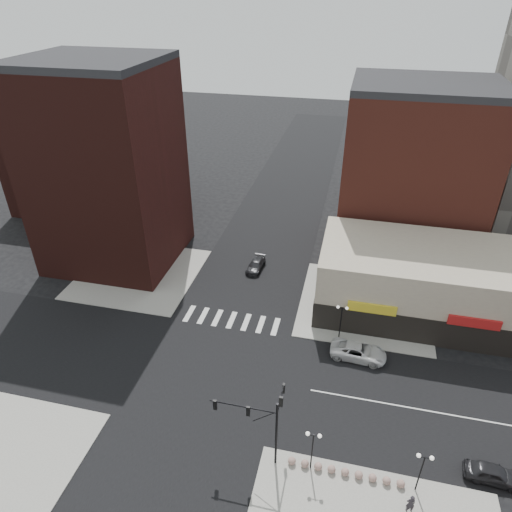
% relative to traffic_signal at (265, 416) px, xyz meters
% --- Properties ---
extents(ground, '(240.00, 240.00, 0.00)m').
position_rel_traffic_signal_xyz_m(ground, '(-7.24, 7.83, -4.96)').
color(ground, black).
rests_on(ground, ground).
extents(road_ew, '(200.00, 14.00, 0.02)m').
position_rel_traffic_signal_xyz_m(road_ew, '(-7.24, 7.83, -4.95)').
color(road_ew, black).
rests_on(road_ew, ground).
extents(road_ns, '(14.00, 200.00, 0.02)m').
position_rel_traffic_signal_xyz_m(road_ns, '(-7.24, 7.83, -4.95)').
color(road_ns, black).
rests_on(road_ns, ground).
extents(sidewalk_nw, '(15.00, 15.00, 0.12)m').
position_rel_traffic_signal_xyz_m(sidewalk_nw, '(-21.74, 22.33, -4.90)').
color(sidewalk_nw, gray).
rests_on(sidewalk_nw, ground).
extents(sidewalk_ne, '(15.00, 15.00, 0.12)m').
position_rel_traffic_signal_xyz_m(sidewalk_ne, '(7.26, 22.33, -4.90)').
color(sidewalk_ne, gray).
rests_on(sidewalk_ne, ground).
extents(building_nw, '(16.00, 15.00, 25.00)m').
position_rel_traffic_signal_xyz_m(building_nw, '(-26.24, 26.33, 7.54)').
color(building_nw, '#371511').
rests_on(building_nw, ground).
extents(building_nw_low, '(20.00, 18.00, 12.00)m').
position_rel_traffic_signal_xyz_m(building_nw_low, '(-39.24, 41.83, 1.04)').
color(building_nw_low, '#371511').
rests_on(building_nw_low, ground).
extents(building_ne_midrise, '(18.00, 15.00, 22.00)m').
position_rel_traffic_signal_xyz_m(building_ne_midrise, '(11.76, 37.33, 6.04)').
color(building_ne_midrise, maroon).
rests_on(building_ne_midrise, ground).
extents(building_ne_row, '(24.20, 12.20, 8.00)m').
position_rel_traffic_signal_xyz_m(building_ne_row, '(13.76, 22.83, -1.66)').
color(building_ne_row, '#B7AC91').
rests_on(building_ne_row, ground).
extents(traffic_signal, '(5.59, 3.09, 7.77)m').
position_rel_traffic_signal_xyz_m(traffic_signal, '(0.00, 0.00, 0.00)').
color(traffic_signal, black).
rests_on(traffic_signal, ground).
extents(street_lamp_se_a, '(1.22, 0.32, 4.16)m').
position_rel_traffic_signal_xyz_m(street_lamp_se_a, '(3.76, -0.17, -1.67)').
color(street_lamp_se_a, black).
rests_on(street_lamp_se_a, sidewalk_se).
extents(street_lamp_se_b, '(1.22, 0.32, 4.16)m').
position_rel_traffic_signal_xyz_m(street_lamp_se_b, '(11.76, -0.17, -1.67)').
color(street_lamp_se_b, black).
rests_on(street_lamp_se_b, sidewalk_se).
extents(street_lamp_ne, '(1.22, 0.32, 4.16)m').
position_rel_traffic_signal_xyz_m(street_lamp_ne, '(4.76, 15.83, -1.67)').
color(street_lamp_ne, black).
rests_on(street_lamp_ne, sidewalk_ne).
extents(bollard_row, '(9.03, 0.63, 0.63)m').
position_rel_traffic_signal_xyz_m(bollard_row, '(6.46, -0.17, -4.53)').
color(bollard_row, '#A07A6E').
rests_on(bollard_row, sidewalk_se).
extents(white_suv, '(5.82, 2.97, 1.57)m').
position_rel_traffic_signal_xyz_m(white_suv, '(6.88, 13.29, -4.18)').
color(white_suv, silver).
rests_on(white_suv, ground).
extents(dark_sedan_east, '(4.36, 1.99, 1.45)m').
position_rel_traffic_signal_xyz_m(dark_sedan_east, '(17.56, 2.10, -4.24)').
color(dark_sedan_east, black).
rests_on(dark_sedan_east, ground).
extents(dark_sedan_north, '(2.15, 4.54, 1.28)m').
position_rel_traffic_signal_xyz_m(dark_sedan_north, '(-7.07, 26.94, -4.32)').
color(dark_sedan_north, black).
rests_on(dark_sedan_north, ground).
extents(pedestrian, '(0.72, 0.55, 1.79)m').
position_rel_traffic_signal_xyz_m(pedestrian, '(11.19, -1.96, -3.95)').
color(pedestrian, '#272429').
rests_on(pedestrian, sidewalk_se).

